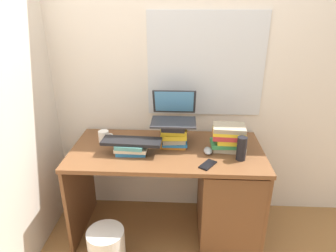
{
  "coord_description": "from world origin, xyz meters",
  "views": [
    {
      "loc": [
        0.11,
        -1.96,
        1.76
      ],
      "look_at": [
        0.01,
        0.01,
        0.93
      ],
      "focal_mm": 31.94,
      "sensor_mm": 36.0,
      "label": 1
    }
  ],
  "objects_px": {
    "desk": "(213,191)",
    "mug": "(104,136)",
    "book_stack_side": "(229,138)",
    "cell_phone": "(208,165)",
    "computer_mouse": "(208,151)",
    "water_bottle": "(242,148)",
    "wastebasket": "(107,249)",
    "book_stack_keyboard_riser": "(131,148)",
    "laptop": "(174,113)",
    "book_stack_tall": "(174,134)",
    "keyboard": "(132,141)"
  },
  "relations": [
    {
      "from": "laptop",
      "to": "mug",
      "type": "bearing_deg",
      "value": -176.74
    },
    {
      "from": "computer_mouse",
      "to": "wastebasket",
      "type": "relative_size",
      "value": 0.34
    },
    {
      "from": "desk",
      "to": "computer_mouse",
      "type": "bearing_deg",
      "value": -159.24
    },
    {
      "from": "computer_mouse",
      "to": "mug",
      "type": "xyz_separation_m",
      "value": [
        -0.79,
        0.14,
        0.03
      ]
    },
    {
      "from": "mug",
      "to": "laptop",
      "type": "bearing_deg",
      "value": 3.26
    },
    {
      "from": "mug",
      "to": "wastebasket",
      "type": "distance_m",
      "value": 0.81
    },
    {
      "from": "computer_mouse",
      "to": "mug",
      "type": "relative_size",
      "value": 0.89
    },
    {
      "from": "keyboard",
      "to": "mug",
      "type": "bearing_deg",
      "value": 147.52
    },
    {
      "from": "wastebasket",
      "to": "book_stack_keyboard_riser",
      "type": "bearing_deg",
      "value": 63.99
    },
    {
      "from": "book_stack_keyboard_riser",
      "to": "wastebasket",
      "type": "relative_size",
      "value": 0.75
    },
    {
      "from": "mug",
      "to": "desk",
      "type": "bearing_deg",
      "value": -8.15
    },
    {
      "from": "desk",
      "to": "wastebasket",
      "type": "distance_m",
      "value": 0.88
    },
    {
      "from": "cell_phone",
      "to": "keyboard",
      "type": "bearing_deg",
      "value": -161.26
    },
    {
      "from": "mug",
      "to": "cell_phone",
      "type": "distance_m",
      "value": 0.84
    },
    {
      "from": "desk",
      "to": "water_bottle",
      "type": "height_order",
      "value": "water_bottle"
    },
    {
      "from": "desk",
      "to": "computer_mouse",
      "type": "xyz_separation_m",
      "value": [
        -0.06,
        -0.02,
        0.36
      ]
    },
    {
      "from": "desk",
      "to": "book_stack_side",
      "type": "bearing_deg",
      "value": 14.69
    },
    {
      "from": "book_stack_side",
      "to": "wastebasket",
      "type": "distance_m",
      "value": 1.16
    },
    {
      "from": "water_bottle",
      "to": "wastebasket",
      "type": "height_order",
      "value": "water_bottle"
    },
    {
      "from": "cell_phone",
      "to": "water_bottle",
      "type": "bearing_deg",
      "value": 55.95
    },
    {
      "from": "desk",
      "to": "book_stack_tall",
      "type": "height_order",
      "value": "book_stack_tall"
    },
    {
      "from": "keyboard",
      "to": "mug",
      "type": "relative_size",
      "value": 3.6
    },
    {
      "from": "book_stack_keyboard_riser",
      "to": "laptop",
      "type": "height_order",
      "value": "laptop"
    },
    {
      "from": "keyboard",
      "to": "wastebasket",
      "type": "distance_m",
      "value": 0.77
    },
    {
      "from": "book_stack_keyboard_riser",
      "to": "cell_phone",
      "type": "bearing_deg",
      "value": -15.29
    },
    {
      "from": "mug",
      "to": "cell_phone",
      "type": "height_order",
      "value": "mug"
    },
    {
      "from": "keyboard",
      "to": "cell_phone",
      "type": "xyz_separation_m",
      "value": [
        0.53,
        -0.15,
        -0.09
      ]
    },
    {
      "from": "book_stack_side",
      "to": "cell_phone",
      "type": "xyz_separation_m",
      "value": [
        -0.16,
        -0.22,
        -0.1
      ]
    },
    {
      "from": "computer_mouse",
      "to": "water_bottle",
      "type": "height_order",
      "value": "water_bottle"
    },
    {
      "from": "desk",
      "to": "keyboard",
      "type": "bearing_deg",
      "value": -174.95
    },
    {
      "from": "desk",
      "to": "water_bottle",
      "type": "relative_size",
      "value": 8.37
    },
    {
      "from": "book_stack_side",
      "to": "mug",
      "type": "relative_size",
      "value": 2.23
    },
    {
      "from": "desk",
      "to": "mug",
      "type": "distance_m",
      "value": 0.94
    },
    {
      "from": "book_stack_tall",
      "to": "keyboard",
      "type": "relative_size",
      "value": 0.49
    },
    {
      "from": "cell_phone",
      "to": "mug",
      "type": "bearing_deg",
      "value": -168.35
    },
    {
      "from": "laptop",
      "to": "computer_mouse",
      "type": "distance_m",
      "value": 0.37
    },
    {
      "from": "computer_mouse",
      "to": "wastebasket",
      "type": "height_order",
      "value": "computer_mouse"
    },
    {
      "from": "water_bottle",
      "to": "wastebasket",
      "type": "bearing_deg",
      "value": -164.37
    },
    {
      "from": "computer_mouse",
      "to": "cell_phone",
      "type": "xyz_separation_m",
      "value": [
        -0.01,
        -0.18,
        -0.01
      ]
    },
    {
      "from": "book_stack_keyboard_riser",
      "to": "water_bottle",
      "type": "distance_m",
      "value": 0.77
    },
    {
      "from": "laptop",
      "to": "desk",
      "type": "bearing_deg",
      "value": -25.88
    },
    {
      "from": "book_stack_keyboard_riser",
      "to": "laptop",
      "type": "xyz_separation_m",
      "value": [
        0.3,
        0.2,
        0.19
      ]
    },
    {
      "from": "book_stack_side",
      "to": "water_bottle",
      "type": "relative_size",
      "value": 1.54
    },
    {
      "from": "computer_mouse",
      "to": "mug",
      "type": "height_order",
      "value": "mug"
    },
    {
      "from": "book_stack_keyboard_riser",
      "to": "water_bottle",
      "type": "xyz_separation_m",
      "value": [
        0.77,
        -0.05,
        0.04
      ]
    },
    {
      "from": "book_stack_side",
      "to": "cell_phone",
      "type": "bearing_deg",
      "value": -125.76
    },
    {
      "from": "desk",
      "to": "book_stack_tall",
      "type": "distance_m",
      "value": 0.54
    },
    {
      "from": "book_stack_tall",
      "to": "cell_phone",
      "type": "relative_size",
      "value": 1.52
    },
    {
      "from": "mug",
      "to": "wastebasket",
      "type": "height_order",
      "value": "mug"
    },
    {
      "from": "book_stack_side",
      "to": "laptop",
      "type": "height_order",
      "value": "laptop"
    }
  ]
}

